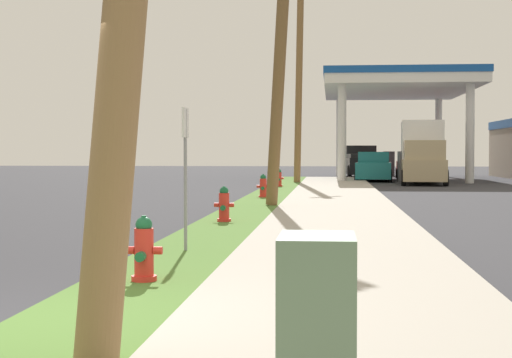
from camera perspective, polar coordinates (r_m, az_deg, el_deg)
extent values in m
plane|color=#333338|center=(7.46, -17.37, -10.44)|extent=(160.00, 160.00, 0.00)
cube|color=#4C752D|center=(7.21, -12.15, -10.34)|extent=(1.40, 80.00, 0.12)
cube|color=#A8A093|center=(6.89, 6.75, -10.89)|extent=(3.20, 80.00, 0.12)
cylinder|color=red|center=(9.24, -7.99, -7.02)|extent=(0.29, 0.29, 0.06)
cylinder|color=red|center=(9.21, -8.00, -5.36)|extent=(0.22, 0.22, 0.60)
sphere|color=#196038|center=(9.17, -8.01, -3.26)|extent=(0.19, 0.19, 0.19)
cylinder|color=#196038|center=(9.16, -8.01, -2.76)|extent=(0.06, 0.06, 0.05)
cylinder|color=red|center=(9.24, -8.97, -5.04)|extent=(0.10, 0.09, 0.09)
cylinder|color=red|center=(9.16, -7.02, -5.09)|extent=(0.10, 0.09, 0.09)
cylinder|color=#196038|center=(9.04, -8.25, -5.51)|extent=(0.11, 0.12, 0.11)
cylinder|color=red|center=(16.83, -2.29, -2.94)|extent=(0.29, 0.29, 0.06)
cylinder|color=red|center=(16.81, -2.30, -2.03)|extent=(0.22, 0.22, 0.60)
sphere|color=#196038|center=(16.79, -2.30, -0.87)|extent=(0.19, 0.19, 0.19)
cylinder|color=#196038|center=(16.79, -2.30, -0.60)|extent=(0.06, 0.06, 0.05)
cylinder|color=red|center=(16.83, -2.84, -1.86)|extent=(0.10, 0.09, 0.09)
cylinder|color=red|center=(16.79, -1.75, -1.87)|extent=(0.10, 0.09, 0.09)
cylinder|color=#196038|center=(16.64, -2.37, -2.08)|extent=(0.11, 0.12, 0.11)
cylinder|color=red|center=(25.73, 0.51, -1.24)|extent=(0.29, 0.29, 0.06)
cylinder|color=red|center=(25.71, 0.51, -0.64)|extent=(0.22, 0.22, 0.60)
sphere|color=#196038|center=(25.70, 0.51, 0.12)|extent=(0.19, 0.19, 0.19)
cylinder|color=#196038|center=(25.70, 0.51, 0.29)|extent=(0.06, 0.06, 0.05)
cylinder|color=red|center=(25.72, 0.16, -0.53)|extent=(0.10, 0.09, 0.09)
cylinder|color=red|center=(25.70, 0.87, -0.54)|extent=(0.10, 0.09, 0.09)
cylinder|color=#196038|center=(25.54, 0.48, -0.66)|extent=(0.11, 0.12, 0.11)
cylinder|color=red|center=(33.68, 1.65, -0.48)|extent=(0.29, 0.29, 0.06)
cylinder|color=red|center=(33.67, 1.65, -0.02)|extent=(0.22, 0.22, 0.60)
sphere|color=#196038|center=(33.66, 1.65, 0.56)|extent=(0.19, 0.19, 0.19)
cylinder|color=#196038|center=(33.65, 1.65, 0.69)|extent=(0.06, 0.06, 0.05)
cylinder|color=red|center=(33.68, 1.38, 0.06)|extent=(0.10, 0.09, 0.09)
cylinder|color=red|center=(33.65, 1.92, 0.06)|extent=(0.10, 0.09, 0.09)
cylinder|color=#196038|center=(33.50, 1.63, -0.04)|extent=(0.11, 0.12, 0.11)
cylinder|color=brown|center=(21.50, 1.80, 10.25)|extent=(1.02, 1.63, 9.13)
cylinder|color=olive|center=(38.56, 3.09, 7.27)|extent=(0.62, 0.64, 10.07)
cube|color=slate|center=(4.71, 4.38, -10.01)|extent=(0.44, 0.62, 0.99)
cylinder|color=gray|center=(11.90, -5.06, -0.07)|extent=(0.05, 0.05, 2.10)
cube|color=white|center=(11.90, -5.07, 4.02)|extent=(0.04, 0.36, 0.44)
cylinder|color=silver|center=(40.89, 6.16, 3.24)|extent=(0.44, 0.44, 5.01)
cylinder|color=silver|center=(41.47, 15.03, 3.17)|extent=(0.44, 0.44, 5.01)
cylinder|color=silver|center=(52.68, 5.98, 2.95)|extent=(0.44, 0.44, 5.01)
cylinder|color=silver|center=(53.13, 12.90, 2.91)|extent=(0.44, 0.44, 5.01)
cube|color=white|center=(47.07, 9.99, 6.41)|extent=(8.19, 13.60, 0.50)
cube|color=#144C9E|center=(47.10, 9.99, 6.93)|extent=(8.29, 13.70, 0.36)
cube|color=#47474C|center=(41.05, 10.61, 0.83)|extent=(0.70, 1.10, 1.60)
cube|color=#47474C|center=(52.81, 9.44, 1.09)|extent=(0.70, 1.10, 1.60)
cube|color=red|center=(47.02, 11.15, 0.71)|extent=(2.08, 4.60, 0.85)
cube|color=red|center=(46.79, 11.17, 1.57)|extent=(1.72, 2.12, 0.56)
cylinder|color=black|center=(48.70, 10.06, 0.42)|extent=(0.26, 0.61, 0.60)
cylinder|color=black|center=(48.77, 12.08, 0.41)|extent=(0.26, 0.61, 0.60)
cylinder|color=black|center=(45.30, 10.15, 0.31)|extent=(0.26, 0.61, 0.60)
cylinder|color=black|center=(45.38, 12.32, 0.30)|extent=(0.26, 0.61, 0.60)
cube|color=#197075|center=(43.35, 8.41, 0.63)|extent=(2.12, 4.61, 0.85)
cube|color=#197075|center=(43.11, 8.41, 1.56)|extent=(1.74, 2.13, 0.56)
cylinder|color=black|center=(45.07, 7.35, 0.31)|extent=(0.26, 0.61, 0.60)
cylinder|color=black|center=(45.05, 9.53, 0.30)|extent=(0.26, 0.61, 0.60)
cylinder|color=black|center=(41.68, 7.19, 0.18)|extent=(0.26, 0.61, 0.60)
cylinder|color=black|center=(41.65, 9.55, 0.17)|extent=(0.26, 0.61, 0.60)
cube|color=black|center=(50.19, 7.54, 0.95)|extent=(2.39, 5.53, 1.00)
cube|color=black|center=(51.15, 7.43, 1.95)|extent=(1.99, 2.18, 0.76)
cube|color=black|center=(49.01, 7.70, 1.65)|extent=(2.09, 3.05, 0.24)
cylinder|color=black|center=(52.24, 6.24, 0.63)|extent=(0.27, 0.77, 0.76)
cylinder|color=black|center=(52.45, 8.31, 0.63)|extent=(0.27, 0.77, 0.76)
cylinder|color=black|center=(47.96, 6.70, 0.51)|extent=(0.27, 0.77, 0.76)
cylinder|color=black|center=(48.18, 8.95, 0.51)|extent=(0.27, 0.77, 0.76)
cube|color=tan|center=(40.17, 11.78, 0.67)|extent=(2.42, 6.52, 1.00)
cube|color=white|center=(40.93, 11.74, 2.73)|extent=(2.22, 4.09, 1.90)
cube|color=tan|center=(38.11, 11.92, 2.03)|extent=(1.97, 2.17, 0.90)
cylinder|color=black|center=(37.59, 13.40, 0.07)|extent=(0.27, 0.77, 0.76)
cylinder|color=black|center=(37.50, 10.50, 0.09)|extent=(0.27, 0.77, 0.76)
cylinder|color=black|center=(42.88, 12.88, 0.30)|extent=(0.27, 0.77, 0.76)
cylinder|color=black|center=(42.79, 10.34, 0.32)|extent=(0.27, 0.77, 0.76)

